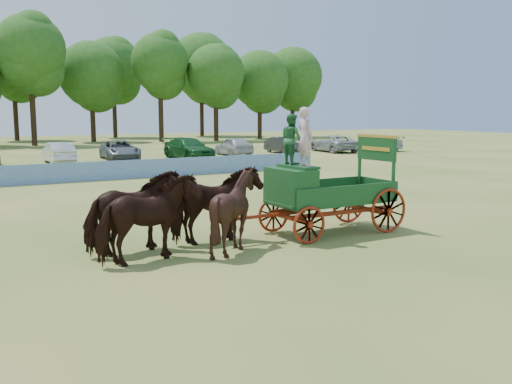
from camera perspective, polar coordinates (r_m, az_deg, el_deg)
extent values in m
plane|color=tan|center=(16.97, 7.97, -4.73)|extent=(160.00, 160.00, 0.00)
imported|color=black|center=(14.33, -10.75, -2.70)|extent=(2.77, 1.68, 2.18)
imported|color=black|center=(15.35, -12.13, -2.03)|extent=(2.77, 1.67, 2.18)
imported|color=black|center=(15.28, -2.25, -1.89)|extent=(2.11, 1.91, 2.19)
imported|color=black|center=(16.25, -4.07, -1.32)|extent=(2.66, 1.35, 2.18)
cube|color=maroon|center=(16.95, 3.46, -2.61)|extent=(0.12, 2.00, 0.12)
cube|color=maroon|center=(18.76, 11.11, -1.71)|extent=(0.12, 2.00, 0.12)
cube|color=maroon|center=(17.37, 8.60, -2.02)|extent=(3.80, 0.10, 0.12)
cube|color=maroon|center=(18.22, 6.43, -1.51)|extent=(3.80, 0.10, 0.12)
cube|color=maroon|center=(16.45, 0.86, -2.39)|extent=(2.80, 0.09, 0.09)
cube|color=#1A4F26|center=(17.75, 7.50, -0.87)|extent=(3.80, 1.80, 0.10)
cube|color=#1A4F26|center=(17.03, 9.33, -0.27)|extent=(3.80, 0.06, 0.55)
cube|color=#1A4F26|center=(18.40, 5.84, 0.42)|extent=(3.80, 0.06, 0.55)
cube|color=#1A4F26|center=(18.91, 12.03, 0.49)|extent=(0.06, 1.80, 0.55)
cube|color=#1A4F26|center=(16.80, 3.49, 0.58)|extent=(0.85, 1.70, 1.05)
cube|color=#1A4F26|center=(16.88, 4.21, 2.55)|extent=(0.55, 1.50, 0.08)
cube|color=#1A4F26|center=(16.62, 2.39, -0.19)|extent=(0.10, 1.60, 0.65)
cube|color=#1A4F26|center=(16.76, 2.91, -1.16)|extent=(0.55, 1.60, 0.06)
cube|color=#1A4F26|center=(18.20, 13.59, 2.21)|extent=(0.08, 0.08, 1.80)
cube|color=#1A4F26|center=(19.38, 10.32, 2.65)|extent=(0.08, 0.08, 1.80)
cube|color=#1A4F26|center=(18.73, 11.96, 4.26)|extent=(0.07, 1.75, 0.75)
cube|color=gold|center=(18.71, 11.99, 5.48)|extent=(0.08, 1.80, 0.09)
cube|color=gold|center=(18.71, 11.87, 4.26)|extent=(0.02, 1.30, 0.12)
torus|color=maroon|center=(16.19, 5.33, -3.31)|extent=(1.09, 0.09, 1.09)
torus|color=maroon|center=(17.74, 1.75, -2.28)|extent=(1.09, 0.09, 1.09)
torus|color=maroon|center=(18.05, 13.11, -1.83)|extent=(1.39, 0.09, 1.39)
torus|color=maroon|center=(19.46, 9.27, -1.02)|extent=(1.39, 0.09, 1.39)
imported|color=#DFAABD|center=(16.53, 4.93, 5.52)|extent=(0.41, 0.62, 1.70)
imported|color=#286C37|center=(17.11, 3.57, 5.30)|extent=(0.57, 0.73, 1.51)
cube|color=#1E54A3|center=(32.48, -13.55, 2.16)|extent=(26.00, 0.08, 1.05)
imported|color=silver|center=(43.77, -19.14, 3.72)|extent=(1.64, 4.66, 1.53)
imported|color=slate|center=(45.92, -13.45, 4.11)|extent=(3.08, 5.66, 1.50)
imported|color=#144C1E|center=(45.92, -6.74, 4.36)|extent=(2.80, 5.84, 1.64)
imported|color=#B2B2B7|center=(48.84, -2.25, 4.60)|extent=(2.13, 4.79, 1.60)
imported|color=#262628|center=(51.83, 2.73, 4.71)|extent=(1.54, 4.40, 1.45)
imported|color=#999EA5|center=(53.82, 7.72, 4.82)|extent=(3.22, 5.81, 1.54)
imported|color=silver|center=(56.90, 12.17, 4.83)|extent=(2.60, 5.17, 1.44)
cylinder|color=#382314|center=(67.41, -21.37, 6.73)|extent=(0.60, 0.60, 5.64)
sphere|color=#205316|center=(67.74, -21.70, 13.14)|extent=(7.58, 7.58, 7.58)
cylinder|color=#382314|center=(73.82, -15.98, 6.60)|extent=(0.60, 0.60, 4.52)
sphere|color=#205316|center=(73.95, -16.17, 11.30)|extent=(7.95, 7.95, 7.95)
cylinder|color=#382314|center=(72.29, -9.47, 7.10)|extent=(0.60, 0.60, 5.34)
sphere|color=#205316|center=(72.54, -9.61, 12.77)|extent=(6.96, 6.96, 6.96)
cylinder|color=#382314|center=(73.64, -4.01, 6.93)|extent=(0.60, 0.60, 4.65)
sphere|color=#205316|center=(73.79, -4.06, 11.78)|extent=(7.31, 7.31, 7.31)
cylinder|color=#382314|center=(79.74, 0.37, 6.95)|extent=(0.60, 0.60, 4.40)
sphere|color=#205316|center=(79.85, 0.38, 11.19)|extent=(7.94, 7.94, 7.94)
cylinder|color=#382314|center=(84.85, 3.66, 7.12)|extent=(0.60, 0.60, 4.77)
sphere|color=#205316|center=(84.99, 3.70, 11.45)|extent=(8.55, 8.55, 8.55)
cylinder|color=#382314|center=(80.43, -22.87, 6.68)|extent=(0.60, 0.60, 5.38)
sphere|color=#205316|center=(80.67, -23.16, 11.81)|extent=(8.01, 8.01, 8.01)
cylinder|color=#382314|center=(85.14, -13.94, 7.13)|extent=(0.60, 0.60, 5.45)
sphere|color=#205316|center=(85.37, -14.10, 12.04)|extent=(8.51, 8.51, 8.51)
cylinder|color=#382314|center=(88.60, -5.44, 7.48)|extent=(0.60, 0.60, 5.82)
sphere|color=#205316|center=(88.87, -5.51, 12.52)|extent=(9.70, 9.70, 9.70)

